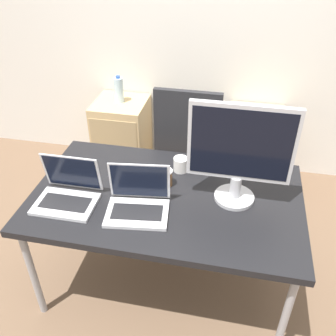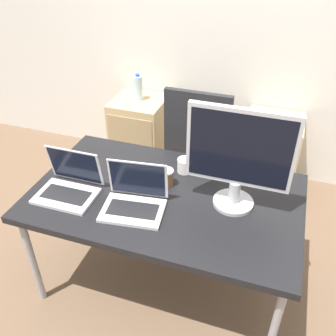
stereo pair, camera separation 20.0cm
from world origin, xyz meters
name	(u,v)px [view 2 (the right image)]	position (x,y,z in m)	size (l,w,h in m)	color
ground_plane	(166,278)	(0.00, 0.00, 0.00)	(14.00, 14.00, 0.00)	brown
wall_back	(227,19)	(0.00, 1.45, 1.30)	(10.00, 0.05, 2.60)	silver
desk	(165,201)	(0.00, 0.00, 0.66)	(1.48, 0.88, 0.70)	black
office_chair	(201,165)	(0.02, 0.78, 0.40)	(0.56, 0.56, 1.06)	#232326
cabinet_left	(140,133)	(-0.65, 1.20, 0.33)	(0.44, 0.44, 0.65)	tan
cabinet_right	(269,155)	(0.49, 1.20, 0.33)	(0.44, 0.44, 0.65)	tan
water_bottle	(138,88)	(-0.65, 1.20, 0.76)	(0.08, 0.08, 0.23)	silver
laptop_left	(135,200)	(-0.12, -0.15, 0.75)	(0.35, 0.28, 0.24)	silver
laptop_right	(69,185)	(-0.51, -0.15, 0.75)	(0.32, 0.26, 0.24)	silver
monitor	(239,157)	(0.37, 0.04, 1.00)	(0.53, 0.21, 0.56)	#B7B7BC
coffee_cup_white	(184,165)	(0.04, 0.25, 0.74)	(0.09, 0.09, 0.09)	white
coffee_cup_brown	(167,178)	(-0.02, 0.09, 0.75)	(0.08, 0.08, 0.10)	brown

